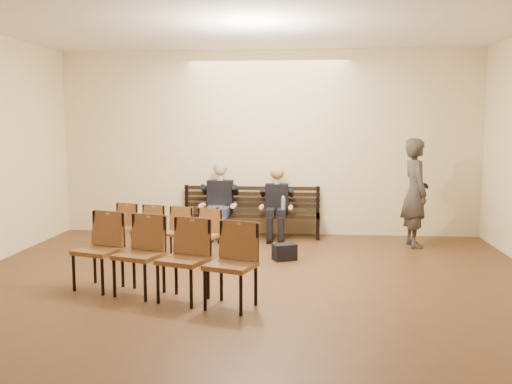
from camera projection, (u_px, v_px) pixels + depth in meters
ground at (235, 321)px, 6.14m from camera, size 10.00×10.00×0.00m
room_walls at (242, 88)px, 6.62m from camera, size 8.02×10.01×3.51m
bench at (251, 225)px, 10.74m from camera, size 2.60×0.90×0.45m
seated_man at (220, 200)px, 10.62m from camera, size 0.58×0.81×1.40m
seated_woman at (277, 206)px, 10.53m from camera, size 0.53×0.73×1.23m
laptop at (217, 208)px, 10.51m from camera, size 0.36×0.30×0.24m
water_bottle at (283, 210)px, 10.27m from camera, size 0.09×0.09×0.25m
bag at (284, 252)px, 8.90m from camera, size 0.41×0.36×0.26m
passerby at (416, 185)px, 9.78m from camera, size 0.63×0.86×2.16m
chair_row_front at (161, 232)px, 9.07m from camera, size 2.02×1.00×0.81m
chair_row_back at (161, 258)px, 6.92m from camera, size 2.46×1.28×0.99m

